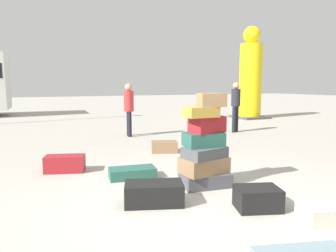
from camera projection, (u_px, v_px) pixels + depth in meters
ground_plane at (196, 204)px, 4.12m from camera, size 80.00×80.00×0.00m
suitcase_tower at (205, 150)px, 4.79m from camera, size 0.79×0.56×1.45m
suitcase_black_right_side at (258, 198)px, 3.94m from camera, size 0.65×0.56×0.28m
suitcase_black_upright_blue at (154, 193)px, 4.11m from camera, size 0.86×0.65×0.29m
suitcase_cream_white_trunk at (331, 213)px, 3.59m from camera, size 0.77×0.57×0.20m
suitcase_teal_behind_tower at (132, 173)px, 5.27m from camera, size 0.83×0.49×0.18m
suitcase_brown_foreground_near at (164, 147)px, 7.28m from camera, size 0.70×0.59×0.25m
suitcase_maroon_foreground_far at (65, 164)px, 5.64m from camera, size 0.76×0.54×0.30m
person_bearded_onlooker at (129, 105)px, 9.43m from camera, size 0.30×0.34×1.62m
person_tourist_with_camera at (236, 102)px, 10.27m from camera, size 0.31×0.30×1.66m
yellow_dummy_statue at (250, 78)px, 14.49m from camera, size 1.45×1.45×4.26m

